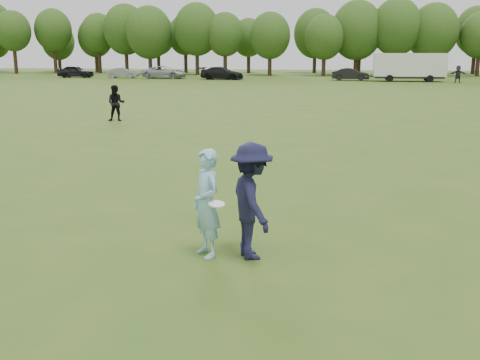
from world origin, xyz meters
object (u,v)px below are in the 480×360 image
(car_d, at_px, (222,73))
(car_f, at_px, (351,74))
(car_b, at_px, (123,73))
(cargo_trailer, at_px, (409,66))
(car_c, at_px, (165,72))
(car_a, at_px, (76,72))
(defender, at_px, (252,201))
(thrower, at_px, (206,203))
(player_far_d, at_px, (458,74))
(player_far_a, at_px, (116,103))

(car_d, distance_m, car_f, 15.59)
(car_b, relative_size, car_d, 0.75)
(cargo_trailer, bearing_deg, car_b, 176.67)
(car_c, relative_size, car_f, 1.28)
(car_a, bearing_deg, defender, -155.42)
(car_a, xyz_separation_m, car_c, (12.31, -0.14, -0.01))
(thrower, height_order, car_a, thrower)
(defender, height_order, car_b, defender)
(car_b, distance_m, car_d, 13.67)
(car_b, bearing_deg, car_a, 84.88)
(player_far_d, height_order, cargo_trailer, cargo_trailer)
(player_far_d, distance_m, car_d, 27.30)
(car_f, relative_size, cargo_trailer, 0.49)
(car_c, height_order, car_f, car_c)
(player_far_d, height_order, car_a, player_far_d)
(car_b, height_order, car_f, car_f)
(thrower, xyz_separation_m, defender, (0.76, 0.06, 0.06))
(car_d, bearing_deg, defender, -164.31)
(cargo_trailer, bearing_deg, player_far_d, -19.16)
(car_b, height_order, car_d, car_d)
(defender, xyz_separation_m, car_f, (2.01, 60.34, -0.26))
(thrower, distance_m, cargo_trailer, 60.05)
(player_far_d, xyz_separation_m, car_a, (-47.34, 3.78, -0.15))
(player_far_a, distance_m, car_a, 49.93)
(thrower, xyz_separation_m, car_b, (-26.39, 61.39, -0.26))
(thrower, relative_size, car_f, 0.42)
(defender, xyz_separation_m, car_b, (-27.14, 61.33, -0.32))
(thrower, relative_size, defender, 0.94)
(thrower, distance_m, car_b, 66.82)
(defender, relative_size, car_b, 0.49)
(cargo_trailer, bearing_deg, thrower, -98.94)
(thrower, relative_size, player_far_d, 0.97)
(car_a, relative_size, car_b, 1.17)
(player_far_a, relative_size, car_a, 0.38)
(car_a, distance_m, car_b, 6.55)
(thrower, bearing_deg, car_a, 168.26)
(thrower, height_order, defender, defender)
(thrower, xyz_separation_m, car_d, (-12.81, 59.80, -0.15))
(defender, distance_m, player_far_d, 59.08)
(car_a, bearing_deg, car_b, -93.67)
(car_a, distance_m, car_d, 20.18)
(thrower, relative_size, car_b, 0.46)
(player_far_d, relative_size, car_c, 0.34)
(defender, bearing_deg, car_c, -7.42)
(player_far_a, height_order, cargo_trailer, cargo_trailer)
(car_f, height_order, cargo_trailer, cargo_trailer)
(player_far_a, xyz_separation_m, player_far_d, (23.34, 40.01, 0.06))
(defender, bearing_deg, car_b, -2.83)
(player_far_a, height_order, player_far_d, player_far_d)
(player_far_a, distance_m, cargo_trailer, 45.60)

